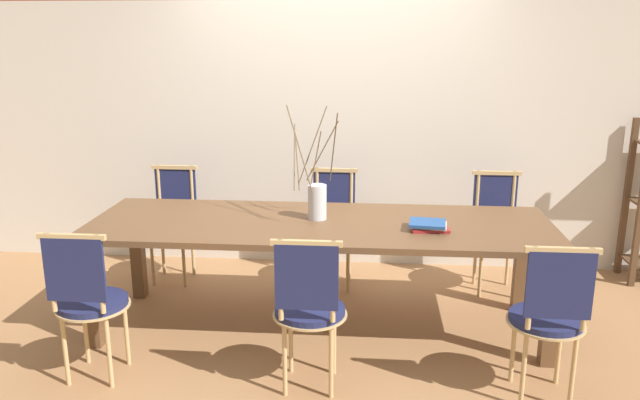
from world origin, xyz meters
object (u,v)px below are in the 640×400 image
(chair_near_center, at_px, (549,314))
(chair_far_center, at_px, (496,227))
(dining_table, at_px, (320,233))
(vase_centerpiece, at_px, (317,199))
(book_stack, at_px, (428,225))

(chair_near_center, distance_m, chair_far_center, 1.58)
(chair_near_center, bearing_deg, chair_far_center, 89.57)
(dining_table, xyz_separation_m, chair_near_center, (1.29, -0.79, -0.16))
(chair_far_center, bearing_deg, dining_table, 31.09)
(dining_table, bearing_deg, vase_centerpiece, 111.04)
(vase_centerpiece, bearing_deg, chair_far_center, 28.30)
(vase_centerpiece, bearing_deg, chair_near_center, -32.99)
(chair_far_center, bearing_deg, vase_centerpiece, 28.30)
(chair_near_center, xyz_separation_m, chair_far_center, (0.01, 1.58, 0.00))
(chair_near_center, relative_size, book_stack, 3.56)
(chair_far_center, height_order, vase_centerpiece, vase_centerpiece)
(vase_centerpiece, bearing_deg, dining_table, -68.96)
(chair_far_center, height_order, book_stack, chair_far_center)
(chair_near_center, bearing_deg, book_stack, 131.09)
(dining_table, relative_size, book_stack, 11.71)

